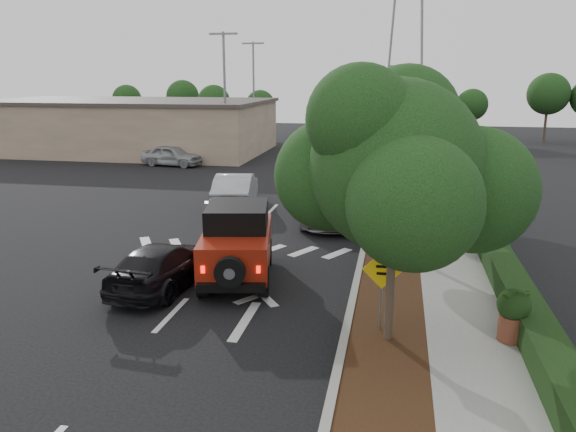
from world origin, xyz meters
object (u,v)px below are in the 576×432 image
(silver_suv_ahead, at_px, (332,202))
(speed_hump_sign, at_px, (382,280))
(red_jeep, at_px, (238,241))
(black_suv_oncoming, at_px, (163,265))

(silver_suv_ahead, height_order, speed_hump_sign, speed_hump_sign)
(red_jeep, xyz_separation_m, silver_suv_ahead, (2.05, 7.51, -0.32))
(red_jeep, distance_m, silver_suv_ahead, 7.79)
(black_suv_oncoming, bearing_deg, speed_hump_sign, 167.67)
(black_suv_oncoming, height_order, speed_hump_sign, speed_hump_sign)
(silver_suv_ahead, distance_m, black_suv_oncoming, 9.59)
(silver_suv_ahead, xyz_separation_m, speed_hump_sign, (2.41, -10.69, 0.56))
(black_suv_oncoming, distance_m, speed_hump_sign, 6.74)
(red_jeep, height_order, black_suv_oncoming, red_jeep)
(black_suv_oncoming, bearing_deg, red_jeep, -143.20)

